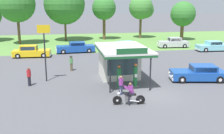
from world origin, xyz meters
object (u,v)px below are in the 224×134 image
Objects in this scene: parked_car_back_row_centre_left at (31,52)px; bystander_leaning_by_kiosk at (121,85)px; bystander_admiring_sedan at (29,76)px; parked_car_back_row_far_left at (76,48)px; gas_pump_nearside at (119,78)px; featured_classic_sedan at (199,73)px; parked_car_back_row_far_right at (125,47)px; bystander_strolling_foreground at (71,63)px; roadside_pole_sign at (44,44)px; motorcycle_with_rider at (130,95)px; parked_car_second_row_spare at (214,46)px; parked_car_back_row_centre_right at (173,43)px; gas_pump_offside at (135,76)px.

bystander_leaning_by_kiosk is (8.41, -16.30, 0.08)m from parked_car_back_row_centre_left.
parked_car_back_row_far_left is at bearing 72.76° from bystander_admiring_sedan.
gas_pump_nearside is 7.63m from featured_classic_sedan.
parked_car_back_row_far_right is (12.84, 1.36, 0.00)m from parked_car_back_row_centre_left.
bystander_strolling_foreground reaches higher than parked_car_back_row_far_right.
featured_classic_sedan is 1.05× the size of roadside_pole_sign.
parked_car_back_row_far_left is 1.11× the size of roadside_pole_sign.
parked_car_back_row_centre_left is 0.90× the size of parked_car_back_row_far_right.
motorcycle_with_rider is 2.09m from bystander_leaning_by_kiosk.
bystander_leaning_by_kiosk is 7.98m from roadside_pole_sign.
bystander_admiring_sedan is (-11.61, -14.09, 0.15)m from parked_car_back_row_far_right.
bystander_strolling_foreground is (-21.03, -8.03, 0.17)m from parked_car_second_row_spare.
parked_car_back_row_centre_right reaches higher than parked_car_back_row_far_left.
roadside_pole_sign reaches higher than gas_pump_offside.
parked_car_back_row_centre_left is at bearing 115.01° from motorcycle_with_rider.
motorcycle_with_rider reaches higher than bystander_strolling_foreground.
bystander_leaning_by_kiosk is (-4.43, -17.65, 0.08)m from parked_car_back_row_far_right.
gas_pump_nearside is 0.39× the size of parked_car_back_row_centre_right.
parked_car_back_row_far_right is 1.02× the size of parked_car_second_row_spare.
gas_pump_nearside is 7.62m from bystander_admiring_sedan.
parked_car_back_row_centre_left is at bearing 179.66° from parked_car_second_row_spare.
roadside_pole_sign is at bearing -154.03° from parked_car_second_row_spare.
gas_pump_nearside is 17.00m from parked_car_back_row_centre_left.
parked_car_back_row_far_left is at bearing 103.73° from gas_pump_offside.
bystander_admiring_sedan is (-7.18, 3.56, 0.07)m from bystander_leaning_by_kiosk.
parked_car_back_row_centre_right is at bearing 36.29° from bystander_strolling_foreground.
parked_car_second_row_spare is 3.47× the size of bystander_strolling_foreground.
bystander_admiring_sedan is at bearing -84.46° from parked_car_back_row_centre_left.
gas_pump_nearside is at bearing -140.08° from parked_car_second_row_spare.
gas_pump_nearside is 16.57m from parked_car_back_row_far_right.
parked_car_back_row_far_right reaches higher than featured_classic_sedan.
bystander_admiring_sedan reaches higher than parked_car_back_row_centre_right.
bystander_strolling_foreground is 0.97× the size of bystander_admiring_sedan.
bystander_admiring_sedan is at bearing 167.61° from gas_pump_offside.
parked_car_back_row_far_left is at bearing 173.04° from parked_car_back_row_far_right.
motorcycle_with_rider is at bearing -90.52° from gas_pump_nearside.
bystander_leaning_by_kiosk is at bearing 94.33° from motorcycle_with_rider.
gas_pump_nearside reaches higher than featured_classic_sedan.
gas_pump_offside is (1.39, 0.00, 0.05)m from gas_pump_nearside.
featured_classic_sedan is (7.62, 4.53, 0.01)m from motorcycle_with_rider.
parked_car_second_row_spare is at bearing 25.97° from roadside_pole_sign.
motorcycle_with_rider reaches higher than parked_car_back_row_far_left.
gas_pump_nearside reaches higher than motorcycle_with_rider.
motorcycle_with_rider reaches higher than parked_car_back_row_far_right.
parked_car_back_row_far_left is at bearing 122.73° from featured_classic_sedan.
parked_car_back_row_centre_right is 23.92m from bystander_leaning_by_kiosk.
parked_car_back_row_far_right is 16.70m from roadside_pole_sign.
gas_pump_nearside reaches higher than bystander_strolling_foreground.
roadside_pole_sign is (-3.30, -13.74, 2.73)m from parked_car_back_row_far_left.
gas_pump_offside is 17.36m from parked_car_back_row_far_left.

